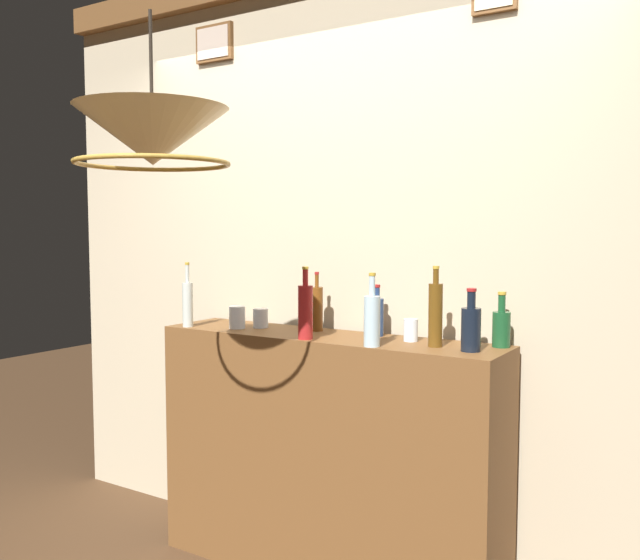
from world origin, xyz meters
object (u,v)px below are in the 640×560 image
object	(u,v)px
liquor_bottle_vermouth	(435,313)
glass_tumbler_rocks	(411,330)
liquor_bottle_tequila	(188,303)
glass_tumbler_highball	(237,317)
liquor_bottle_whiskey	(501,327)
liquor_bottle_brandy	(376,315)
pendant_lamp	(152,138)
liquor_bottle_rum	(372,319)
liquor_bottle_gin	(305,310)
liquor_bottle_amaro	(471,327)
liquor_bottle_mezcal	(317,308)
glass_tumbler_shot	(261,318)

from	to	relation	value
liquor_bottle_vermouth	glass_tumbler_rocks	world-z (taller)	liquor_bottle_vermouth
liquor_bottle_tequila	glass_tumbler_highball	xyz separation A→B (m)	(0.24, 0.09, -0.06)
liquor_bottle_whiskey	liquor_bottle_tequila	xyz separation A→B (m)	(-1.45, -0.26, 0.04)
liquor_bottle_brandy	pendant_lamp	xyz separation A→B (m)	(-0.31, -1.02, 0.68)
liquor_bottle_whiskey	liquor_bottle_brandy	distance (m)	0.55
liquor_bottle_brandy	glass_tumbler_highball	size ratio (longest dim) A/B	2.16
liquor_bottle_rum	pendant_lamp	size ratio (longest dim) A/B	0.58
liquor_bottle_gin	liquor_bottle_amaro	size ratio (longest dim) A/B	1.28
liquor_bottle_mezcal	pendant_lamp	xyz separation A→B (m)	(-0.01, -1.00, 0.67)
liquor_bottle_rum	glass_tumbler_rocks	distance (m)	0.22
liquor_bottle_gin	liquor_bottle_brandy	bearing A→B (deg)	48.09
liquor_bottle_rum	liquor_bottle_tequila	bearing A→B (deg)	179.57
liquor_bottle_vermouth	glass_tumbler_shot	bearing A→B (deg)	177.38
liquor_bottle_mezcal	liquor_bottle_whiskey	bearing A→B (deg)	2.44
liquor_bottle_amaro	liquor_bottle_mezcal	bearing A→B (deg)	171.38
liquor_bottle_gin	liquor_bottle_mezcal	distance (m)	0.24
glass_tumbler_shot	glass_tumbler_rocks	bearing A→B (deg)	2.07
liquor_bottle_amaro	glass_tumbler_highball	size ratio (longest dim) A/B	2.32
liquor_bottle_mezcal	glass_tumbler_shot	bearing A→B (deg)	-168.66
liquor_bottle_whiskey	liquor_bottle_amaro	size ratio (longest dim) A/B	0.91
liquor_bottle_mezcal	pendant_lamp	distance (m)	1.20
liquor_bottle_gin	liquor_bottle_vermouth	xyz separation A→B (m)	(0.54, 0.12, 0.01)
glass_tumbler_highball	pendant_lamp	distance (m)	1.18
pendant_lamp	liquor_bottle_vermouth	bearing A→B (deg)	54.58
liquor_bottle_gin	liquor_bottle_vermouth	bearing A→B (deg)	12.67
glass_tumbler_rocks	liquor_bottle_vermouth	bearing A→B (deg)	-26.52
liquor_bottle_vermouth	pendant_lamp	world-z (taller)	pendant_lamp
glass_tumbler_shot	pendant_lamp	bearing A→B (deg)	-73.74
liquor_bottle_mezcal	liquor_bottle_rum	bearing A→B (deg)	-29.05
liquor_bottle_gin	liquor_bottle_rum	bearing A→B (deg)	-1.23
glass_tumbler_rocks	glass_tumbler_highball	distance (m)	0.86
liquor_bottle_tequila	liquor_bottle_amaro	size ratio (longest dim) A/B	1.27
liquor_bottle_tequila	liquor_bottle_amaro	distance (m)	1.39
liquor_bottle_vermouth	liquor_bottle_rum	xyz separation A→B (m)	(-0.22, -0.13, -0.02)
liquor_bottle_amaro	glass_tumbler_shot	world-z (taller)	liquor_bottle_amaro
liquor_bottle_mezcal	glass_tumbler_rocks	size ratio (longest dim) A/B	2.91
liquor_bottle_brandy	liquor_bottle_amaro	bearing A→B (deg)	-15.98
liquor_bottle_whiskey	liquor_bottle_rum	distance (m)	0.52
liquor_bottle_brandy	glass_tumbler_shot	world-z (taller)	liquor_bottle_brandy
liquor_bottle_brandy	glass_tumbler_shot	bearing A→B (deg)	-172.53
glass_tumbler_rocks	glass_tumbler_shot	xyz separation A→B (m)	(-0.77, -0.03, -0.00)
liquor_bottle_vermouth	liquor_bottle_brandy	bearing A→B (deg)	160.18
liquor_bottle_amaro	liquor_bottle_mezcal	size ratio (longest dim) A/B	0.89
liquor_bottle_amaro	glass_tumbler_shot	xyz separation A→B (m)	(-1.07, 0.06, -0.05)
liquor_bottle_amaro	liquor_bottle_vermouth	bearing A→B (deg)	172.58
liquor_bottle_vermouth	glass_tumbler_rocks	distance (m)	0.18
liquor_bottle_amaro	glass_tumbler_highball	world-z (taller)	liquor_bottle_amaro
liquor_bottle_rum	liquor_bottle_brandy	bearing A→B (deg)	114.00
liquor_bottle_whiskey	liquor_bottle_tequila	size ratio (longest dim) A/B	0.71
liquor_bottle_whiskey	glass_tumbler_highball	xyz separation A→B (m)	(-1.22, -0.17, -0.03)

